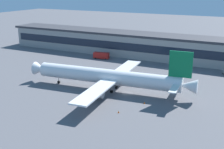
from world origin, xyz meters
TOP-DOWN VIEW (x-y plane):
  - ground_plane at (0.00, 0.00)m, footprint 600.00×600.00m
  - terminal_building at (0.00, 56.95)m, footprint 203.90×17.51m
  - airliner at (-7.11, -0.52)m, footprint 64.85×55.82m
  - fuel_truck at (-34.30, 41.60)m, footprint 8.73×4.05m
  - traffic_cone_0 at (-11.63, -13.61)m, footprint 0.50×0.50m
  - traffic_cone_1 at (5.22, -17.58)m, footprint 0.55×0.55m
  - traffic_cone_2 at (9.59, -6.99)m, footprint 0.56×0.56m

SIDE VIEW (x-z plane):
  - ground_plane at x=0.00m, z-range 0.00..0.00m
  - traffic_cone_0 at x=-11.63m, z-range 0.00..0.63m
  - traffic_cone_1 at x=5.22m, z-range 0.00..0.69m
  - traffic_cone_2 at x=9.59m, z-range 0.00..0.70m
  - fuel_truck at x=-34.30m, z-range 0.21..3.56m
  - airliner at x=-7.11m, z-range -3.24..13.76m
  - terminal_building at x=0.00m, z-range 0.02..12.82m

